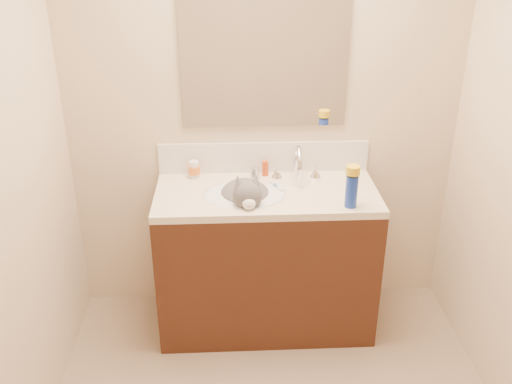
{
  "coord_description": "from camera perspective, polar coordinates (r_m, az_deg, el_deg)",
  "views": [
    {
      "loc": [
        -0.19,
        -1.79,
        2.18
      ],
      "look_at": [
        -0.06,
        0.92,
        0.88
      ],
      "focal_mm": 40.0,
      "sensor_mm": 36.0,
      "label": 1
    }
  ],
  "objects": [
    {
      "name": "pill_label",
      "position": [
        3.23,
        -6.2,
        2.23
      ],
      "size": [
        0.08,
        0.08,
        0.04
      ],
      "primitive_type": "cylinder",
      "rotation": [
        0.0,
        0.0,
        0.2
      ],
      "color": "orange",
      "rests_on": "pill_bottle"
    },
    {
      "name": "cat",
      "position": [
        3.05,
        -1.03,
        -0.71
      ],
      "size": [
        0.35,
        0.42,
        0.32
      ],
      "rotation": [
        0.0,
        0.0,
        0.07
      ],
      "color": "#504D4F",
      "rests_on": "basin"
    },
    {
      "name": "toothbrush",
      "position": [
        3.12,
        1.99,
        0.64
      ],
      "size": [
        0.06,
        0.13,
        0.01
      ],
      "primitive_type": "cube",
      "rotation": [
        0.0,
        0.0,
        0.38
      ],
      "color": "silver",
      "rests_on": "counter_slab"
    },
    {
      "name": "silver_jar",
      "position": [
        3.22,
        -0.15,
        1.96
      ],
      "size": [
        0.07,
        0.07,
        0.06
      ],
      "primitive_type": "cylinder",
      "rotation": [
        0.0,
        0.0,
        0.39
      ],
      "color": "#B7B7BC",
      "rests_on": "counter_slab"
    },
    {
      "name": "backsplash",
      "position": [
        3.27,
        0.78,
        3.5
      ],
      "size": [
        1.2,
        0.02,
        0.18
      ],
      "primitive_type": "cube",
      "color": "silver",
      "rests_on": "counter_slab"
    },
    {
      "name": "pill_bottle",
      "position": [
        3.23,
        -6.21,
        2.26
      ],
      "size": [
        0.06,
        0.06,
        0.1
      ],
      "primitive_type": "cylinder",
      "rotation": [
        0.0,
        0.0,
        0.2
      ],
      "color": "silver",
      "rests_on": "counter_slab"
    },
    {
      "name": "mirror",
      "position": [
        3.1,
        0.85,
        13.66
      ],
      "size": [
        0.9,
        0.02,
        0.8
      ],
      "primitive_type": "cube",
      "color": "white",
      "rests_on": "room_shell"
    },
    {
      "name": "faucet",
      "position": [
        3.17,
        4.17,
        2.63
      ],
      "size": [
        0.28,
        0.2,
        0.21
      ],
      "color": "silver",
      "rests_on": "counter_slab"
    },
    {
      "name": "vanity_cabinet",
      "position": [
        3.29,
        1.01,
        -7.0
      ],
      "size": [
        1.2,
        0.55,
        0.82
      ],
      "primitive_type": "cube",
      "color": "#391B10",
      "rests_on": "ground"
    },
    {
      "name": "toothbrush_head",
      "position": [
        3.12,
        2.0,
        0.69
      ],
      "size": [
        0.02,
        0.03,
        0.02
      ],
      "primitive_type": "cube",
      "rotation": [
        0.0,
        0.0,
        0.38
      ],
      "color": "#5D8FC6",
      "rests_on": "counter_slab"
    },
    {
      "name": "counter_slab",
      "position": [
        3.08,
        1.07,
        -0.24
      ],
      "size": [
        1.2,
        0.55,
        0.04
      ],
      "primitive_type": "cube",
      "color": "beige",
      "rests_on": "vanity_cabinet"
    },
    {
      "name": "spray_can",
      "position": [
        2.91,
        9.52,
        0.07
      ],
      "size": [
        0.07,
        0.07,
        0.17
      ],
      "primitive_type": "cylinder",
      "rotation": [
        0.0,
        0.0,
        -0.17
      ],
      "color": "#1632A0",
      "rests_on": "counter_slab"
    },
    {
      "name": "room_shell",
      "position": [
        1.93,
        3.16,
        4.41
      ],
      "size": [
        2.24,
        2.54,
        2.52
      ],
      "color": "beige",
      "rests_on": "ground"
    },
    {
      "name": "basin",
      "position": [
        3.07,
        -1.14,
        -1.38
      ],
      "size": [
        0.45,
        0.36,
        0.14
      ],
      "primitive_type": "ellipsoid",
      "color": "white",
      "rests_on": "vanity_cabinet"
    },
    {
      "name": "spray_cap",
      "position": [
        2.86,
        9.68,
        2.17
      ],
      "size": [
        0.08,
        0.08,
        0.04
      ],
      "primitive_type": "cylinder",
      "rotation": [
        0.0,
        0.0,
        -0.17
      ],
      "color": "gold",
      "rests_on": "spray_can"
    },
    {
      "name": "amber_bottle",
      "position": [
        3.24,
        0.93,
        2.39
      ],
      "size": [
        0.04,
        0.04,
        0.09
      ],
      "primitive_type": "cylinder",
      "rotation": [
        0.0,
        0.0,
        0.21
      ],
      "color": "#C04116",
      "rests_on": "counter_slab"
    }
  ]
}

